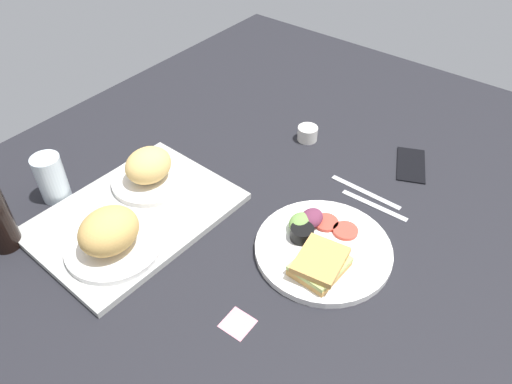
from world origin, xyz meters
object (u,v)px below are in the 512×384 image
object	(u,v)px
serving_tray	(135,215)
bread_plate_near	(111,235)
fork	(374,205)
plate_with_salad	(320,247)
espresso_cup	(308,133)
drinking_glass	(51,178)
sticky_note	(238,323)
cell_phone	(411,164)
bread_plate_far	(149,170)
knife	(365,192)

from	to	relation	value
serving_tray	bread_plate_near	size ratio (longest dim) A/B	2.15
fork	serving_tray	bearing A→B (deg)	41.00
plate_with_salad	espresso_cup	size ratio (longest dim) A/B	5.33
drinking_glass	sticky_note	size ratio (longest dim) A/B	2.13
espresso_cup	cell_phone	bearing A→B (deg)	-76.17
bread_plate_far	sticky_note	distance (cm)	46.06
drinking_glass	cell_phone	xyz separation A→B (cm)	(64.77, -63.44, -5.55)
fork	cell_phone	world-z (taller)	cell_phone
cell_phone	plate_with_salad	bearing A→B (deg)	151.80
bread_plate_near	fork	xyz separation A→B (cm)	(48.26, -37.22, -5.63)
bread_plate_far	bread_plate_near	bearing A→B (deg)	-153.39
bread_plate_near	cell_phone	size ratio (longest dim) A/B	1.45
serving_tray	bread_plate_near	distance (cm)	12.66
bread_plate_far	plate_with_salad	size ratio (longest dim) A/B	0.65
serving_tray	bread_plate_far	distance (cm)	12.00
bread_plate_far	knife	distance (cm)	53.55
drinking_glass	espresso_cup	world-z (taller)	drinking_glass
espresso_cup	bread_plate_far	bearing A→B (deg)	154.70
espresso_cup	knife	world-z (taller)	espresso_cup
knife	serving_tray	bearing A→B (deg)	48.14
sticky_note	plate_with_salad	bearing A→B (deg)	-6.25
drinking_glass	knife	bearing A→B (deg)	-51.11
espresso_cup	plate_with_salad	bearing A→B (deg)	-142.89
serving_tray	fork	xyz separation A→B (cm)	(37.92, -42.47, -0.55)
bread_plate_near	knife	distance (cm)	61.34
bread_plate_near	fork	distance (cm)	61.20
bread_plate_far	serving_tray	bearing A→B (deg)	-153.73
serving_tray	sticky_note	bearing A→B (deg)	-101.50
drinking_glass	knife	xyz separation A→B (cm)	(47.71, -59.14, -5.70)
espresso_cup	fork	xyz separation A→B (cm)	(-13.11, -27.96, -1.75)
bread_plate_far	drinking_glass	distance (cm)	22.99
bread_plate_far	sticky_note	size ratio (longest dim) A/B	3.44
bread_plate_near	bread_plate_far	size ratio (longest dim) A/B	1.09
bread_plate_far	cell_phone	xyz separation A→B (cm)	(48.04, -47.68, -4.99)
fork	knife	bearing A→B (deg)	-37.62
bread_plate_far	espresso_cup	distance (cm)	45.57
bread_plate_near	cell_phone	world-z (taller)	bread_plate_near
plate_with_salad	sticky_note	world-z (taller)	plate_with_salad
fork	espresso_cup	bearing A→B (deg)	-25.88
bread_plate_near	drinking_glass	distance (cm)	26.16
cell_phone	sticky_note	size ratio (longest dim) A/B	2.57
bread_plate_far	cell_phone	world-z (taller)	bread_plate_far
espresso_cup	cell_phone	distance (cm)	29.14
plate_with_salad	espresso_cup	distance (cm)	42.34
plate_with_salad	espresso_cup	xyz separation A→B (cm)	(33.76, 25.55, 0.34)
bread_plate_far	drinking_glass	size ratio (longest dim) A/B	1.62
sticky_note	drinking_glass	bearing A→B (deg)	89.20
drinking_glass	sticky_note	xyz separation A→B (cm)	(-0.81, -58.01, -5.89)
serving_tray	knife	distance (cm)	56.17
plate_with_salad	drinking_glass	size ratio (longest dim) A/B	2.51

